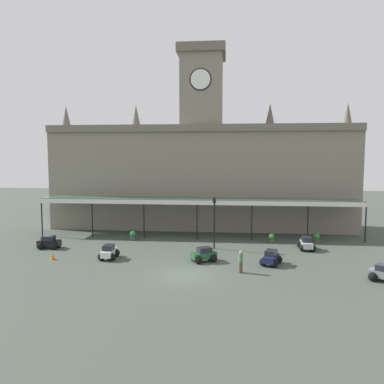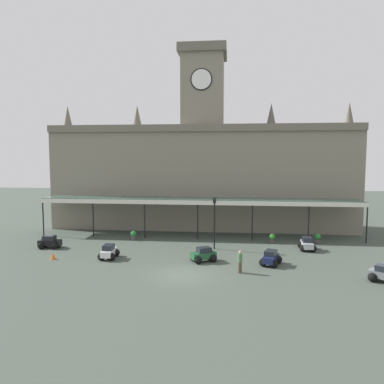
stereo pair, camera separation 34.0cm
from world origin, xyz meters
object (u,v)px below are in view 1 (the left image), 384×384
Objects in this scene: car_navy_sedan at (271,258)px; victorian_lamppost at (214,217)px; traffic_cone at (53,256)px; car_black_sedan at (49,243)px; planter_by_canopy at (317,238)px; planter_forecourt_centre at (271,238)px; car_silver_sedan at (306,244)px; planter_near_kerb at (133,236)px; car_green_sedan at (204,256)px; pedestrian_crossing_forecourt at (241,261)px; car_white_sedan at (109,253)px.

car_navy_sedan is 0.45× the size of victorian_lamppost.
car_black_sedan is at bearing 120.01° from traffic_cone.
planter_by_canopy is 4.55m from planter_forecourt_centre.
victorian_lamppost is at bearing -176.37° from car_silver_sedan.
planter_by_canopy and planter_near_kerb have the same top height.
car_green_sedan is 4.07× the size of traffic_cone.
car_silver_sedan is 1.24× the size of pedestrian_crossing_forecourt.
car_green_sedan is 8.06m from car_white_sedan.
pedestrian_crossing_forecourt reaches higher than car_silver_sedan.
traffic_cone is (-13.34, -4.89, -2.78)m from victorian_lamppost.
car_silver_sedan is 0.42× the size of victorian_lamppost.
victorian_lamppost is at bearing 25.26° from car_white_sedan.
car_silver_sedan is at bearing -7.74° from planter_near_kerb.
car_white_sedan is 0.93× the size of car_navy_sedan.
victorian_lamppost reaches higher than traffic_cone.
victorian_lamppost is (8.75, 4.13, 2.55)m from car_white_sedan.
car_silver_sedan is at bearing -119.00° from planter_by_canopy.
car_silver_sedan is (23.98, 1.77, 0.00)m from car_black_sedan.
car_white_sedan is 2.16× the size of planter_near_kerb.
planter_near_kerb is at bearing 57.77° from traffic_cone.
car_silver_sedan reaches higher than planter_by_canopy.
planter_by_canopy is (10.81, 7.69, -0.01)m from car_green_sedan.
car_black_sedan is at bearing 156.62° from car_white_sedan.
car_black_sedan is 21.47m from planter_forecourt_centre.
victorian_lamppost is (-8.52, -0.54, 2.55)m from car_silver_sedan.
car_black_sedan and car_white_sedan have the same top height.
pedestrian_crossing_forecourt is at bearing -130.07° from car_silver_sedan.
car_white_sedan is at bearing 177.93° from car_navy_sedan.
planter_near_kerb is at bearing -179.66° from planter_forecourt_centre.
planter_by_canopy is at bearing 6.28° from planter_forecourt_centre.
planter_by_canopy is (25.58, 4.66, -0.01)m from car_black_sedan.
car_white_sedan and car_navy_sedan have the same top height.
planter_near_kerb is 1.00× the size of planter_forecourt_centre.
car_black_sedan is 1.01× the size of car_silver_sedan.
victorian_lamppost reaches higher than planter_near_kerb.
victorian_lamppost is at bearing 135.61° from car_navy_sedan.
car_silver_sedan is 3.77m from planter_forecourt_centre.
traffic_cone is at bearing -159.88° from victorian_lamppost.
car_silver_sedan reaches higher than planter_near_kerb.
victorian_lamppost is 8.89× the size of traffic_cone.
pedestrian_crossing_forecourt is 14.50m from planter_near_kerb.
victorian_lamppost is (-2.23, 6.94, 2.14)m from pedestrian_crossing_forecourt.
victorian_lamppost is 10.99m from planter_by_canopy.
planter_by_canopy is at bearing 56.11° from car_navy_sedan.
car_black_sedan reaches higher than planter_forecourt_centre.
pedestrian_crossing_forecourt reaches higher than planter_forecourt_centre.
car_green_sedan is at bearing -144.57° from planter_by_canopy.
car_navy_sedan is at bearing -44.39° from victorian_lamppost.
planter_by_canopy is at bearing 61.00° from car_silver_sedan.
planter_near_kerb is (-16.99, 2.31, -0.01)m from car_silver_sedan.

